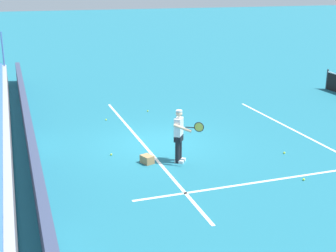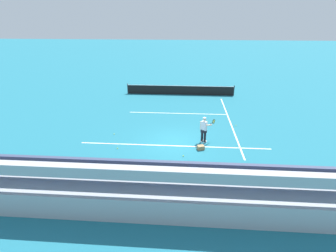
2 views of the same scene
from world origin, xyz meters
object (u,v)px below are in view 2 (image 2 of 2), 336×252
Objects in this scene: tennis_ball_by_box at (207,122)px; tennis_ball_far_right at (183,156)px; tennis_ball_on_baseline at (114,134)px; tennis_net at (180,90)px; tennis_ball_near_player at (236,126)px; tennis_player at (204,130)px; ball_box_cardboard at (201,148)px; tennis_ball_far_left at (117,148)px.

tennis_ball_by_box is 1.00× the size of tennis_ball_far_right.
tennis_ball_on_baseline is (-6.55, -2.86, 0.00)m from tennis_ball_by_box.
tennis_ball_by_box is at bearing -72.76° from tennis_net.
tennis_ball_on_baseline is 1.00× the size of tennis_ball_near_player.
tennis_player is 4.29× the size of ball_box_cardboard.
ball_box_cardboard is 6.06× the size of tennis_ball_on_baseline.
tennis_ball_far_right is (4.83, -2.69, 0.00)m from tennis_ball_on_baseline.
ball_box_cardboard is 6.13m from tennis_ball_on_baseline.
tennis_net reaches higher than tennis_ball_far_left.
tennis_player is 25.98× the size of tennis_ball_far_right.
ball_box_cardboard is 5.13m from tennis_ball_far_left.
tennis_net reaches higher than tennis_ball_by_box.
tennis_net is at bearing 99.59° from tennis_player.
tennis_ball_on_baseline is at bearing 173.10° from tennis_player.
tennis_ball_by_box and tennis_ball_on_baseline have the same top height.
tennis_net is (-2.33, 7.50, 0.46)m from tennis_ball_by_box.
tennis_ball_on_baseline is (-0.75, 2.03, 0.00)m from tennis_ball_far_left.
tennis_ball_near_player is at bearing 51.99° from tennis_ball_far_right.
tennis_ball_on_baseline is (-5.88, 1.75, -0.10)m from ball_box_cardboard.
tennis_net is at bearing 107.24° from tennis_ball_by_box.
tennis_ball_far_left and tennis_ball_far_right have the same top height.
tennis_ball_on_baseline is 8.91m from tennis_ball_near_player.
tennis_ball_on_baseline is at bearing -156.43° from tennis_ball_by_box.
tennis_player is 25.98× the size of tennis_ball_near_player.
tennis_ball_far_left is (-5.34, -1.29, -0.86)m from tennis_player.
tennis_player reaches higher than tennis_ball_near_player.
ball_box_cardboard is 4.65m from tennis_ball_by_box.
tennis_ball_near_player is at bearing 14.24° from tennis_ball_on_baseline.
tennis_ball_far_left is at bearing -176.86° from ball_box_cardboard.
tennis_ball_by_box is at bearing 81.69° from ball_box_cardboard.
tennis_player is at bearing 56.97° from tennis_ball_far_right.
tennis_net is (-1.66, 12.10, 0.36)m from ball_box_cardboard.
ball_box_cardboard is 0.04× the size of tennis_net.
tennis_ball_on_baseline is at bearing -112.17° from tennis_net.
tennis_ball_far_left is 1.00× the size of tennis_ball_far_right.
tennis_ball_by_box is 5.80m from tennis_ball_far_right.
tennis_net is (-4.42, 8.16, 0.46)m from tennis_ball_near_player.
tennis_net reaches higher than tennis_ball_far_right.
ball_box_cardboard reaches higher than tennis_ball_by_box.
tennis_ball_far_left is at bearing -151.86° from tennis_ball_near_player.
tennis_ball_far_right is 6.19m from tennis_ball_near_player.
ball_box_cardboard is at bearing -125.07° from tennis_ball_near_player.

